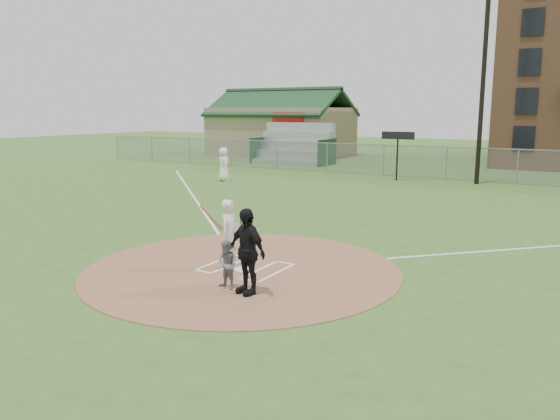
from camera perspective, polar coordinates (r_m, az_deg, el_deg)
The scene contains 14 objects.
ground at distance 14.71m, azimuth -3.96°, elevation -6.21°, with size 140.00×140.00×0.00m, color #335B1F.
dirt_circle at distance 14.71m, azimuth -3.96°, elevation -6.17°, with size 8.40×8.40×0.02m, color #926145.
home_plate at distance 14.64m, azimuth -4.10°, elevation -6.15°, with size 0.48×0.48×0.03m, color white.
foul_line_third at distance 27.04m, azimuth -9.00°, elevation 1.36°, with size 0.10×24.00×0.01m, color white.
catcher at distance 12.99m, azimuth -5.57°, elevation -5.74°, with size 0.56×0.44×1.16m, color gray.
umpire at distance 12.52m, azimuth -3.50°, elevation -4.31°, with size 1.18×0.49×2.01m, color black.
ondeck_player at distance 32.82m, azimuth -5.92°, elevation 4.77°, with size 0.98×0.64×2.01m, color white.
batters_boxes at distance 14.82m, azimuth -3.64°, elevation -5.97°, with size 2.08×1.88×0.01m.
batter_at_plate at distance 14.54m, azimuth -5.26°, elevation -2.53°, with size 0.76×0.99×1.86m.
outfield_fence at distance 34.70m, azimuth 16.99°, elevation 4.70°, with size 56.08×0.08×2.03m.
bleachers at distance 43.33m, azimuth 1.35°, elevation 6.96°, with size 6.08×3.20×3.20m.
clubhouse at distance 51.66m, azimuth 0.15°, elevation 8.41°, with size 12.20×8.71×6.23m.
light_pole at distance 33.25m, azimuth 20.55°, elevation 13.93°, with size 1.20×0.30×12.22m.
scoreboard_sign at distance 33.55m, azimuth 12.21°, elevation 7.09°, with size 2.00×0.10×2.93m.
Camera 1 is at (7.98, -11.62, 4.20)m, focal length 35.00 mm.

